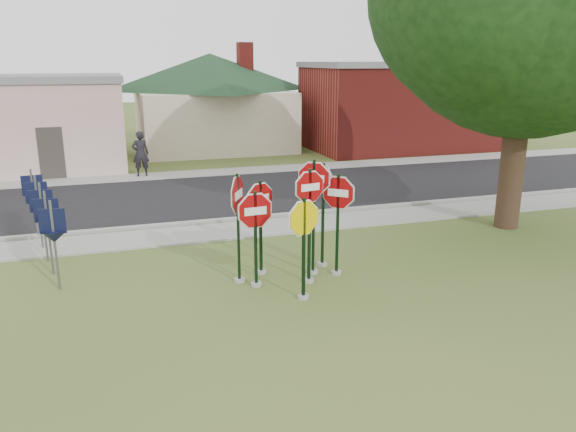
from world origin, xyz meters
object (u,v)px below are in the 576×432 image
object	(u,v)px
stop_sign_yellow	(304,237)
stop_sign_center	(309,211)
stop_sign_left	(255,227)
pedestrian	(141,154)

from	to	relation	value
stop_sign_yellow	stop_sign_center	bearing A→B (deg)	62.98
stop_sign_center	stop_sign_yellow	xyz separation A→B (m)	(-0.42, -0.83, -0.29)
stop_sign_yellow	stop_sign_left	bearing A→B (deg)	128.30
stop_sign_left	stop_sign_center	bearing A→B (deg)	-6.92
stop_sign_center	stop_sign_left	size ratio (longest dim) A/B	1.19
stop_sign_yellow	stop_sign_left	size ratio (longest dim) A/B	1.01
stop_sign_center	pedestrian	size ratio (longest dim) A/B	1.41
stop_sign_center	pedestrian	distance (m)	13.57
stop_sign_left	pedestrian	bearing A→B (deg)	96.99
stop_sign_center	stop_sign_left	xyz separation A→B (m)	(-1.19, 0.14, -0.28)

